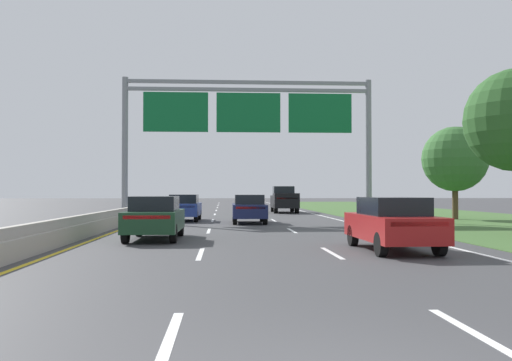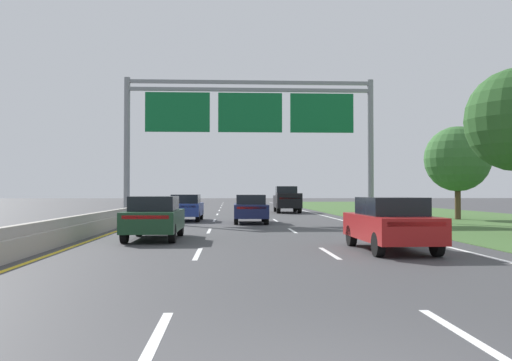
{
  "view_description": "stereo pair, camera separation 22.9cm",
  "coord_description": "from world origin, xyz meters",
  "px_view_note": "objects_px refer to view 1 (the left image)",
  "views": [
    {
      "loc": [
        -1.22,
        -4.93,
        1.73
      ],
      "look_at": [
        0.14,
        17.86,
        2.2
      ],
      "focal_mm": 38.68,
      "sensor_mm": 36.0,
      "label": 1
    },
    {
      "loc": [
        -1.0,
        -4.94,
        1.73
      ],
      "look_at": [
        0.14,
        17.86,
        2.2
      ],
      "focal_mm": 38.68,
      "sensor_mm": 36.0,
      "label": 2
    }
  ],
  "objects_px": {
    "car_navy_centre_lane_sedan": "(249,208)",
    "car_blue_left_lane_sedan": "(184,207)",
    "car_darkgreen_left_lane_sedan": "(155,217)",
    "car_red_right_lane_sedan": "(392,223)",
    "roadside_tree_mid": "(455,159)",
    "overhead_sign_gantry": "(248,119)",
    "pickup_truck_black": "(284,200)"
  },
  "relations": [
    {
      "from": "roadside_tree_mid",
      "to": "overhead_sign_gantry",
      "type": "bearing_deg",
      "value": -177.04
    },
    {
      "from": "overhead_sign_gantry",
      "to": "car_darkgreen_left_lane_sedan",
      "type": "xyz_separation_m",
      "value": [
        -3.99,
        -12.78,
        -5.29
      ]
    },
    {
      "from": "car_darkgreen_left_lane_sedan",
      "to": "car_navy_centre_lane_sedan",
      "type": "bearing_deg",
      "value": -20.62
    },
    {
      "from": "pickup_truck_black",
      "to": "car_blue_left_lane_sedan",
      "type": "relative_size",
      "value": 1.23
    },
    {
      "from": "car_red_right_lane_sedan",
      "to": "car_blue_left_lane_sedan",
      "type": "xyz_separation_m",
      "value": [
        -7.29,
        17.1,
        0.0
      ]
    },
    {
      "from": "overhead_sign_gantry",
      "to": "pickup_truck_black",
      "type": "height_order",
      "value": "overhead_sign_gantry"
    },
    {
      "from": "pickup_truck_black",
      "to": "car_red_right_lane_sedan",
      "type": "bearing_deg",
      "value": -178.99
    },
    {
      "from": "roadside_tree_mid",
      "to": "car_darkgreen_left_lane_sedan",
      "type": "bearing_deg",
      "value": -141.61
    },
    {
      "from": "car_red_right_lane_sedan",
      "to": "car_darkgreen_left_lane_sedan",
      "type": "xyz_separation_m",
      "value": [
        -7.45,
        4.24,
        0.0
      ]
    },
    {
      "from": "car_red_right_lane_sedan",
      "to": "car_blue_left_lane_sedan",
      "type": "distance_m",
      "value": 18.59
    },
    {
      "from": "overhead_sign_gantry",
      "to": "car_red_right_lane_sedan",
      "type": "distance_m",
      "value": 18.16
    },
    {
      "from": "car_red_right_lane_sedan",
      "to": "car_darkgreen_left_lane_sedan",
      "type": "bearing_deg",
      "value": 59.5
    },
    {
      "from": "roadside_tree_mid",
      "to": "pickup_truck_black",
      "type": "bearing_deg",
      "value": 127.44
    },
    {
      "from": "overhead_sign_gantry",
      "to": "car_blue_left_lane_sedan",
      "type": "height_order",
      "value": "overhead_sign_gantry"
    },
    {
      "from": "pickup_truck_black",
      "to": "roadside_tree_mid",
      "type": "height_order",
      "value": "roadside_tree_mid"
    },
    {
      "from": "pickup_truck_black",
      "to": "car_darkgreen_left_lane_sedan",
      "type": "relative_size",
      "value": 1.24
    },
    {
      "from": "car_red_right_lane_sedan",
      "to": "pickup_truck_black",
      "type": "bearing_deg",
      "value": -1.11
    },
    {
      "from": "overhead_sign_gantry",
      "to": "car_red_right_lane_sedan",
      "type": "xyz_separation_m",
      "value": [
        3.46,
        -17.02,
        -5.29
      ]
    },
    {
      "from": "car_navy_centre_lane_sedan",
      "to": "car_blue_left_lane_sedan",
      "type": "distance_m",
      "value": 4.55
    },
    {
      "from": "car_darkgreen_left_lane_sedan",
      "to": "car_blue_left_lane_sedan",
      "type": "xyz_separation_m",
      "value": [
        0.16,
        12.86,
        0.0
      ]
    },
    {
      "from": "pickup_truck_black",
      "to": "car_red_right_lane_sedan",
      "type": "distance_m",
      "value": 29.97
    },
    {
      "from": "car_red_right_lane_sedan",
      "to": "car_blue_left_lane_sedan",
      "type": "height_order",
      "value": "same"
    },
    {
      "from": "overhead_sign_gantry",
      "to": "pickup_truck_black",
      "type": "xyz_separation_m",
      "value": [
        3.6,
        12.94,
        -5.04
      ]
    },
    {
      "from": "car_darkgreen_left_lane_sedan",
      "to": "car_blue_left_lane_sedan",
      "type": "height_order",
      "value": "same"
    },
    {
      "from": "roadside_tree_mid",
      "to": "car_navy_centre_lane_sedan",
      "type": "bearing_deg",
      "value": -166.36
    },
    {
      "from": "car_navy_centre_lane_sedan",
      "to": "car_blue_left_lane_sedan",
      "type": "xyz_separation_m",
      "value": [
        -3.75,
        2.58,
        0.0
      ]
    },
    {
      "from": "pickup_truck_black",
      "to": "car_blue_left_lane_sedan",
      "type": "height_order",
      "value": "pickup_truck_black"
    },
    {
      "from": "car_navy_centre_lane_sedan",
      "to": "pickup_truck_black",
      "type": "bearing_deg",
      "value": -12.77
    },
    {
      "from": "overhead_sign_gantry",
      "to": "roadside_tree_mid",
      "type": "relative_size",
      "value": 2.58
    },
    {
      "from": "car_red_right_lane_sedan",
      "to": "roadside_tree_mid",
      "type": "bearing_deg",
      "value": -29.16
    },
    {
      "from": "car_navy_centre_lane_sedan",
      "to": "car_blue_left_lane_sedan",
      "type": "bearing_deg",
      "value": 56.09
    },
    {
      "from": "pickup_truck_black",
      "to": "car_blue_left_lane_sedan",
      "type": "distance_m",
      "value": 14.86
    }
  ]
}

